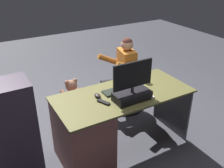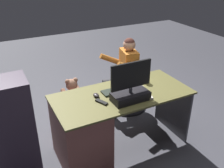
# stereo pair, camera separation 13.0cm
# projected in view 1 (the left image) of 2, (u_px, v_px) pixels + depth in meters

# --- Properties ---
(ground_plane) EXTENTS (10.00, 10.00, 0.00)m
(ground_plane) POSITION_uv_depth(u_px,v_px,m) (110.00, 132.00, 3.44)
(ground_plane) COLOR #42424B
(desk) EXTENTS (1.58, 0.72, 0.75)m
(desk) POSITION_uv_depth(u_px,v_px,m) (90.00, 130.00, 2.84)
(desk) COLOR brown
(desk) RESTS_ON ground_plane
(monitor) EXTENTS (0.46, 0.20, 0.44)m
(monitor) POSITION_uv_depth(u_px,v_px,m) (132.00, 89.00, 2.69)
(monitor) COLOR black
(monitor) RESTS_ON desk
(keyboard) EXTENTS (0.42, 0.14, 0.02)m
(keyboard) POSITION_uv_depth(u_px,v_px,m) (120.00, 90.00, 2.93)
(keyboard) COLOR black
(keyboard) RESTS_ON desk
(computer_mouse) EXTENTS (0.06, 0.10, 0.04)m
(computer_mouse) POSITION_uv_depth(u_px,v_px,m) (97.00, 96.00, 2.79)
(computer_mouse) COLOR black
(computer_mouse) RESTS_ON desk
(cup) EXTENTS (0.07, 0.07, 0.09)m
(cup) POSITION_uv_depth(u_px,v_px,m) (146.00, 78.00, 3.11)
(cup) COLOR yellow
(cup) RESTS_ON desk
(tv_remote) EXTENTS (0.10, 0.16, 0.02)m
(tv_remote) POSITION_uv_depth(u_px,v_px,m) (104.00, 102.00, 2.68)
(tv_remote) COLOR black
(tv_remote) RESTS_ON desk
(notebook_binder) EXTENTS (0.28, 0.34, 0.02)m
(notebook_binder) POSITION_uv_depth(u_px,v_px,m) (140.00, 93.00, 2.86)
(notebook_binder) COLOR beige
(notebook_binder) RESTS_ON desk
(office_chair_teddy) EXTENTS (0.51, 0.51, 0.45)m
(office_chair_teddy) POSITION_uv_depth(u_px,v_px,m) (74.00, 116.00, 3.35)
(office_chair_teddy) COLOR black
(office_chair_teddy) RESTS_ON ground_plane
(teddy_bear) EXTENTS (0.25, 0.25, 0.34)m
(teddy_bear) POSITION_uv_depth(u_px,v_px,m) (72.00, 93.00, 3.21)
(teddy_bear) COLOR #A06E55
(teddy_bear) RESTS_ON office_chair_teddy
(visitor_chair) EXTENTS (0.56, 0.56, 0.45)m
(visitor_chair) POSITION_uv_depth(u_px,v_px,m) (126.00, 93.00, 3.92)
(visitor_chair) COLOR black
(visitor_chair) RESTS_ON ground_plane
(person) EXTENTS (0.56, 0.54, 1.13)m
(person) POSITION_uv_depth(u_px,v_px,m) (122.00, 70.00, 3.69)
(person) COLOR #C87329
(person) RESTS_ON ground_plane
(equipment_rack) EXTENTS (0.44, 0.36, 1.14)m
(equipment_rack) POSITION_uv_depth(u_px,v_px,m) (14.00, 135.00, 2.49)
(equipment_rack) COLOR #312635
(equipment_rack) RESTS_ON ground_plane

